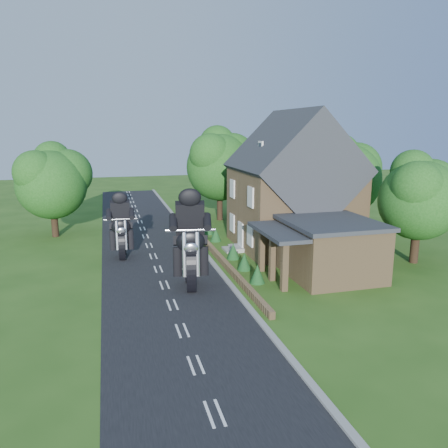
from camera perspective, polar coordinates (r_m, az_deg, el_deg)
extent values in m
plane|color=#2A5016|center=(25.59, -7.78, -7.93)|extent=(120.00, 120.00, 0.00)
cube|color=black|center=(25.59, -7.78, -7.91)|extent=(7.00, 80.00, 0.02)
cube|color=gray|center=(26.24, 0.20, -7.16)|extent=(0.30, 80.00, 0.12)
cube|color=olive|center=(30.96, -1.09, -3.82)|extent=(0.30, 22.00, 0.40)
cube|color=olive|center=(33.23, 8.90, 2.11)|extent=(8.00, 8.00, 6.00)
cube|color=#26282D|center=(32.84, 9.07, 7.27)|extent=(8.48, 8.64, 8.48)
cube|color=olive|center=(33.59, 12.46, 12.72)|extent=(0.60, 0.90, 1.60)
cube|color=white|center=(31.77, 4.81, 9.93)|extent=(0.12, 0.80, 0.90)
cube|color=black|center=(31.75, 4.71, 9.93)|extent=(0.04, 0.55, 0.65)
cube|color=white|center=(32.22, 2.16, -1.61)|extent=(0.10, 1.10, 2.10)
cube|color=gray|center=(32.36, 1.58, -3.20)|extent=(0.80, 1.60, 0.30)
cube|color=gray|center=(32.24, 0.72, -3.39)|extent=(0.80, 1.60, 0.15)
cube|color=white|center=(30.06, 3.42, -1.57)|extent=(0.10, 1.10, 1.40)
cube|color=black|center=(30.06, 3.38, -1.57)|extent=(0.04, 0.92, 1.22)
cube|color=white|center=(34.15, 1.08, 0.14)|extent=(0.10, 1.10, 1.40)
cube|color=black|center=(34.15, 1.04, 0.14)|extent=(0.04, 0.92, 1.22)
cube|color=white|center=(29.53, 3.48, 3.52)|extent=(0.10, 1.10, 1.40)
cube|color=black|center=(29.52, 3.45, 3.52)|extent=(0.04, 0.92, 1.22)
cube|color=white|center=(33.68, 1.10, 4.64)|extent=(0.10, 1.10, 1.40)
cube|color=black|center=(33.68, 1.06, 4.64)|extent=(0.04, 0.92, 1.22)
cube|color=olive|center=(27.38, 13.60, -3.30)|extent=(5.00, 5.60, 3.20)
cube|color=#26282D|center=(26.98, 13.79, 0.22)|extent=(5.30, 5.94, 0.24)
cube|color=#26282D|center=(25.72, 7.68, -0.96)|extent=(2.60, 5.32, 0.22)
cube|color=olive|center=(24.31, 7.90, -5.54)|extent=(0.35, 0.35, 2.80)
cube|color=olive|center=(25.90, 6.35, -4.38)|extent=(0.35, 0.35, 2.80)
cube|color=olive|center=(27.51, 4.99, -3.34)|extent=(0.35, 0.35, 2.80)
cylinder|color=black|center=(31.93, 24.00, -2.18)|extent=(0.56, 0.56, 2.80)
sphere|color=#1A4A15|center=(31.39, 24.45, 2.83)|extent=(5.20, 5.20, 5.20)
sphere|color=#1A4A15|center=(32.44, 25.59, 4.40)|extent=(3.74, 3.74, 3.74)
sphere|color=#1A4A15|center=(30.09, 24.22, 4.49)|extent=(3.22, 3.22, 3.22)
sphere|color=#1A4A15|center=(32.04, 23.70, 6.36)|extent=(2.86, 2.86, 2.86)
cylinder|color=black|center=(38.42, 15.51, 0.91)|extent=(0.56, 0.56, 3.00)
sphere|color=#1A4A15|center=(37.95, 15.79, 5.58)|extent=(6.00, 6.00, 6.00)
sphere|color=#1A4A15|center=(39.07, 17.13, 7.01)|extent=(4.32, 4.32, 4.32)
sphere|color=#1A4A15|center=(36.53, 15.19, 7.26)|extent=(3.72, 3.72, 3.72)
sphere|color=#1A4A15|center=(38.86, 15.19, 8.88)|extent=(3.30, 3.30, 3.30)
cylinder|color=black|center=(43.85, 7.75, 3.03)|extent=(0.56, 0.56, 3.60)
sphere|color=#1A4A15|center=(43.40, 7.89, 7.96)|extent=(7.20, 7.20, 7.20)
sphere|color=#1A4A15|center=(44.64, 9.51, 9.42)|extent=(5.18, 5.18, 5.18)
sphere|color=#1A4A15|center=(41.84, 6.92, 9.80)|extent=(4.46, 4.46, 4.46)
sphere|color=#1A4A15|center=(44.65, 7.38, 11.33)|extent=(3.96, 3.96, 3.96)
cylinder|color=black|center=(42.87, -0.20, 2.79)|extent=(0.56, 0.56, 3.40)
sphere|color=#1A4A15|center=(42.43, -0.21, 7.41)|extent=(6.40, 6.40, 6.40)
sphere|color=#1A4A15|center=(43.37, 1.43, 8.78)|extent=(4.61, 4.61, 4.61)
sphere|color=#1A4A15|center=(41.14, -1.38, 9.03)|extent=(3.97, 3.97, 3.97)
sphere|color=#1A4A15|center=(43.56, -0.52, 10.49)|extent=(3.52, 3.52, 3.52)
cylinder|color=black|center=(38.79, -20.92, 0.50)|extent=(0.56, 0.56, 2.80)
sphere|color=#1A4A15|center=(38.33, -21.25, 4.80)|extent=(5.60, 5.60, 5.60)
sphere|color=#1A4A15|center=(38.68, -19.41, 6.26)|extent=(4.03, 4.03, 4.03)
sphere|color=#1A4A15|center=(37.50, -23.01, 6.24)|extent=(3.47, 3.47, 3.47)
sphere|color=#1A4A15|center=(39.25, -21.17, 7.85)|extent=(3.08, 3.08, 3.08)
cone|color=#123B18|center=(25.64, 4.38, -6.50)|extent=(0.90, 0.90, 1.10)
cone|color=#123B18|center=(27.89, 2.66, -4.91)|extent=(0.90, 0.90, 1.10)
cone|color=#123B18|center=(30.18, 1.21, -3.55)|extent=(0.90, 0.90, 1.10)
cone|color=#123B18|center=(34.85, -1.10, -1.38)|extent=(0.90, 0.90, 1.10)
cone|color=#123B18|center=(37.22, -2.03, -0.49)|extent=(0.90, 0.90, 1.10)
cone|color=#123B18|center=(39.60, -2.86, 0.28)|extent=(0.90, 0.90, 1.10)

